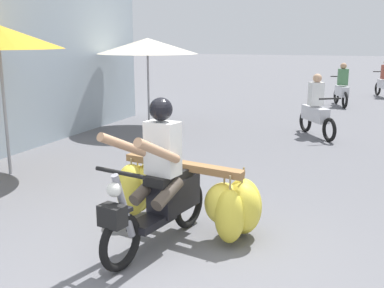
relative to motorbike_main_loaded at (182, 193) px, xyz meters
name	(u,v)px	position (x,y,z in m)	size (l,w,h in m)	color
ground_plane	(156,279)	(0.16, -1.02, -0.48)	(120.00, 120.00, 0.00)	slate
motorbike_main_loaded	(182,193)	(0.00, 0.00, 0.00)	(1.89, 1.88, 1.58)	black
motorbike_distant_ahead_left	(342,89)	(1.07, 11.16, 0.09)	(0.67, 1.57, 1.40)	black
motorbike_distant_ahead_right	(316,111)	(0.80, 6.03, 0.09)	(0.98, 1.39, 1.40)	black
motorbike_distant_far_ahead	(384,82)	(2.43, 14.12, 0.09)	(0.69, 1.56, 1.40)	black
market_umbrella_near_shop	(147,46)	(-3.10, 5.49, 1.51)	(2.39, 2.39, 2.17)	#99999E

